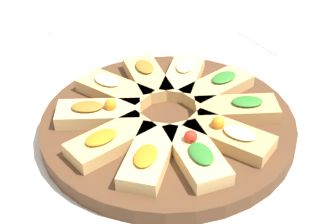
{
  "coord_description": "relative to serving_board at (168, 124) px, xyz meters",
  "views": [
    {
      "loc": [
        -0.33,
        0.47,
        0.45
      ],
      "look_at": [
        0.0,
        0.0,
        0.03
      ],
      "focal_mm": 50.0,
      "sensor_mm": 36.0,
      "label": 1
    }
  ],
  "objects": [
    {
      "name": "plate_right",
      "position": [
        0.41,
        -0.04,
        -0.0
      ],
      "size": [
        0.18,
        0.18,
        0.02
      ],
      "color": "white",
      "rests_on": "ground_plane"
    },
    {
      "name": "focaccia_slice_9",
      "position": [
        0.04,
        -0.1,
        0.02
      ],
      "size": [
        0.09,
        0.14,
        0.03
      ],
      "color": "#DBB775",
      "rests_on": "serving_board"
    },
    {
      "name": "focaccia_slice_0",
      "position": [
        0.09,
        -0.06,
        0.02
      ],
      "size": [
        0.13,
        0.12,
        0.03
      ],
      "color": "tan",
      "rests_on": "serving_board"
    },
    {
      "name": "focaccia_slice_3",
      "position": [
        0.03,
        0.1,
        0.02
      ],
      "size": [
        0.08,
        0.13,
        0.03
      ],
      "color": "tan",
      "rests_on": "serving_board"
    },
    {
      "name": "focaccia_slice_1",
      "position": [
        0.11,
        -0.0,
        0.02
      ],
      "size": [
        0.13,
        0.05,
        0.03
      ],
      "color": "tan",
      "rests_on": "serving_board"
    },
    {
      "name": "focaccia_slice_5",
      "position": [
        -0.09,
        0.06,
        0.02
      ],
      "size": [
        0.13,
        0.11,
        0.04
      ],
      "color": "#DBB775",
      "rests_on": "serving_board"
    },
    {
      "name": "focaccia_slice_2",
      "position": [
        0.08,
        0.06,
        0.02
      ],
      "size": [
        0.13,
        0.12,
        0.04
      ],
      "color": "#DBB775",
      "rests_on": "serving_board"
    },
    {
      "name": "focaccia_slice_4",
      "position": [
        -0.04,
        0.1,
        0.02
      ],
      "size": [
        0.09,
        0.14,
        0.03
      ],
      "color": "#DBB775",
      "rests_on": "serving_board"
    },
    {
      "name": "focaccia_slice_6",
      "position": [
        -0.11,
        -0.0,
        0.02
      ],
      "size": [
        0.13,
        0.06,
        0.04
      ],
      "color": "tan",
      "rests_on": "serving_board"
    },
    {
      "name": "serving_board",
      "position": [
        0.0,
        0.0,
        0.0
      ],
      "size": [
        0.39,
        0.39,
        0.02
      ],
      "primitive_type": "cylinder",
      "color": "#51331E",
      "rests_on": "ground_plane"
    },
    {
      "name": "napkin_stack",
      "position": [
        0.0,
        -0.4,
        -0.01
      ],
      "size": [
        0.17,
        0.16,
        0.0
      ],
      "primitive_type": "cube",
      "rotation": [
        0.0,
        0.0,
        -0.4
      ],
      "color": "white",
      "rests_on": "ground_plane"
    },
    {
      "name": "focaccia_slice_8",
      "position": [
        -0.03,
        -0.1,
        0.02
      ],
      "size": [
        0.08,
        0.13,
        0.03
      ],
      "color": "tan",
      "rests_on": "serving_board"
    },
    {
      "name": "ground_plane",
      "position": [
        0.0,
        0.0,
        -0.01
      ],
      "size": [
        3.0,
        3.0,
        0.0
      ],
      "primitive_type": "plane",
      "color": "beige"
    },
    {
      "name": "focaccia_slice_7",
      "position": [
        -0.08,
        -0.07,
        0.02
      ],
      "size": [
        0.13,
        0.12,
        0.03
      ],
      "color": "tan",
      "rests_on": "serving_board"
    }
  ]
}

